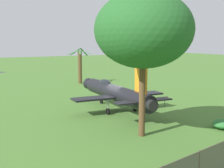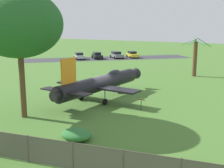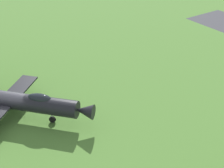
# 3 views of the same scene
# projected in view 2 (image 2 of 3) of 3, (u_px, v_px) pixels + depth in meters

# --- Properties ---
(ground_plane) EXTENTS (200.00, 200.00, 0.00)m
(ground_plane) POSITION_uv_depth(u_px,v_px,m) (100.00, 100.00, 29.76)
(ground_plane) COLOR #47722D
(parking_strip) EXTENTS (32.76, 33.29, 0.00)m
(parking_strip) POSITION_uv_depth(u_px,v_px,m) (107.00, 58.00, 66.37)
(parking_strip) COLOR #38383D
(parking_strip) RESTS_ON ground_plane
(display_jet) EXTENTS (9.35, 14.03, 4.73)m
(display_jet) POSITION_uv_depth(u_px,v_px,m) (102.00, 82.00, 29.71)
(display_jet) COLOR black
(display_jet) RESTS_ON ground_plane
(shade_tree) EXTENTS (6.70, 7.32, 10.31)m
(shade_tree) POSITION_uv_depth(u_px,v_px,m) (19.00, 24.00, 22.83)
(shade_tree) COLOR brown
(shade_tree) RESTS_ON ground_plane
(palm_tree) EXTENTS (4.00, 3.68, 5.68)m
(palm_tree) POSITION_uv_depth(u_px,v_px,m) (195.00, 58.00, 43.05)
(palm_tree) COLOR brown
(palm_tree) RESTS_ON ground_plane
(shrub_by_tree) EXTENTS (2.11, 1.79, 0.73)m
(shrub_by_tree) POSITION_uv_depth(u_px,v_px,m) (76.00, 134.00, 19.44)
(shrub_by_tree) COLOR #2D7033
(shrub_by_tree) RESTS_ON ground_plane
(info_plaque) EXTENTS (0.61, 0.42, 1.14)m
(info_plaque) POSITION_uv_depth(u_px,v_px,m) (141.00, 101.00, 26.00)
(info_plaque) COLOR #333333
(info_plaque) RESTS_ON ground_plane
(parked_car_yellow) EXTENTS (4.23, 4.20, 1.51)m
(parked_car_yellow) POSITION_uv_depth(u_px,v_px,m) (132.00, 54.00, 67.75)
(parked_car_yellow) COLOR gold
(parked_car_yellow) RESTS_ON ground_plane
(parked_car_gray) EXTENTS (4.58, 4.29, 1.52)m
(parked_car_gray) POSITION_uv_depth(u_px,v_px,m) (117.00, 55.00, 66.84)
(parked_car_gray) COLOR slate
(parked_car_gray) RESTS_ON ground_plane
(parked_car_black) EXTENTS (4.40, 4.25, 1.48)m
(parked_car_black) POSITION_uv_depth(u_px,v_px,m) (97.00, 55.00, 65.76)
(parked_car_black) COLOR black
(parked_car_black) RESTS_ON ground_plane
(parked_car_silver) EXTENTS (4.41, 4.24, 1.48)m
(parked_car_silver) POSITION_uv_depth(u_px,v_px,m) (79.00, 56.00, 64.79)
(parked_car_silver) COLOR #B2B5BA
(parked_car_silver) RESTS_ON ground_plane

